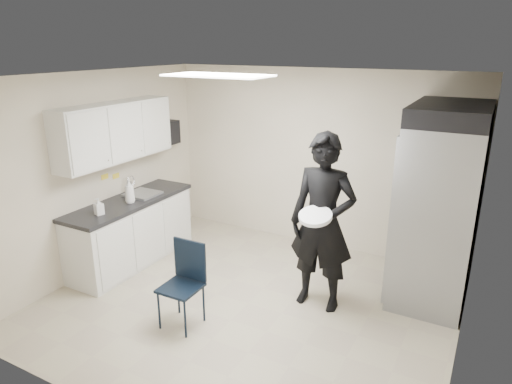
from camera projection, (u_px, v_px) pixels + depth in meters
The scene contains 21 objects.
floor at pixel (248, 303), 5.37m from camera, with size 4.50×4.50×0.00m, color tan.
ceiling at pixel (247, 77), 4.56m from camera, with size 4.50×4.50×0.00m, color white.
back_wall at pixel (315, 160), 6.64m from camera, with size 4.50×4.50×0.00m, color beige.
left_wall at pixel (98, 173), 5.98m from camera, with size 4.00×4.00×0.00m, color beige.
right_wall at pixel (474, 239), 3.95m from camera, with size 4.00×4.00×0.00m, color beige.
ceiling_panel at pixel (218, 75), 5.17m from camera, with size 1.20×0.60×0.02m, color white.
lower_counter at pixel (132, 233), 6.28m from camera, with size 0.60×1.90×0.86m, color silver.
countertop at pixel (129, 202), 6.14m from camera, with size 0.64×1.95×0.05m, color black.
sink at pixel (143, 198), 6.34m from camera, with size 0.42×0.40×0.14m, color gray.
faucet at pixel (131, 185), 6.39m from camera, with size 0.02×0.02×0.24m, color silver.
upper_cabinets at pixel (115, 132), 5.90m from camera, with size 0.35×1.80×0.75m, color silver.
towel_dispenser at pixel (168, 132), 6.96m from camera, with size 0.22×0.30×0.35m, color black.
notice_sticker_left at pixel (105, 177), 6.08m from camera, with size 0.00×0.12×0.07m, color yellow.
notice_sticker_right at pixel (116, 176), 6.26m from camera, with size 0.00×0.12×0.07m, color yellow.
commercial_fridge at pixel (439, 212), 5.29m from camera, with size 0.80×1.35×2.10m, color gray.
fridge_compressor at pixel (452, 113), 4.93m from camera, with size 0.80×1.35×0.20m, color black.
folding_chair at pixel (181, 288), 4.83m from camera, with size 0.40×0.40×0.90m, color black.
man_tuxedo at pixel (322, 223), 5.06m from camera, with size 0.75×0.50×2.03m, color black.
bucket_lid at pixel (315, 216), 4.80m from camera, with size 0.35×0.35×0.04m, color white.
soap_bottle_a at pixel (129, 191), 5.98m from camera, with size 0.13×0.13×0.32m, color white.
soap_bottle_b at pixel (99, 206), 5.58m from camera, with size 0.10×0.10×0.21m, color #AFB1BC.
Camera 1 is at (2.30, -4.09, 2.92)m, focal length 32.00 mm.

